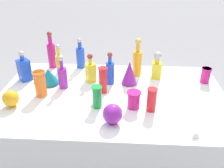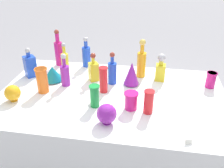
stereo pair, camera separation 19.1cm
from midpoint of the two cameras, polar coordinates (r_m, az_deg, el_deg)
The scene contains 22 objects.
ground_plane at distance 2.63m, azimuth 2.17°, elevation -16.67°, with size 40.00×40.00×0.00m, color gray.
display_table at distance 2.15m, azimuth 2.36°, elevation -4.23°, with size 1.95×1.21×0.76m.
tall_bottle_0 at distance 2.68m, azimuth -10.10°, elevation 7.33°, with size 0.08×0.08×0.39m.
tall_bottle_1 at distance 2.28m, azimuth 2.46°, elevation 2.83°, with size 0.08×0.08×0.31m.
tall_bottle_2 at distance 2.27m, azimuth -8.33°, elevation 2.31°, with size 0.08×0.08×0.31m.
tall_bottle_3 at distance 2.54m, azimuth -8.60°, elevation 5.25°, with size 0.07×0.07×0.30m.
tall_bottle_4 at distance 2.42m, azimuth 9.02°, elevation 4.99°, with size 0.09×0.09×0.38m.
tall_bottle_5 at distance 2.62m, azimuth -3.80°, elevation 6.56°, with size 0.09×0.09×0.32m.
square_decanter_0 at distance 2.39m, azimuth 13.32°, elevation 3.43°, with size 0.09×0.09×0.27m.
square_decanter_1 at distance 2.51m, azimuth -16.17°, elevation 4.10°, with size 0.14×0.14×0.29m.
square_decanter_2 at distance 2.33m, azimuth -1.91°, elevation 3.23°, with size 0.11×0.11×0.28m.
slender_vase_0 at distance 1.95m, azimuth -1.20°, elevation -2.69°, with size 0.08×0.08×0.18m.
slender_vase_1 at distance 2.43m, azimuth 23.82°, elevation 0.93°, with size 0.09×0.09×0.14m.
slender_vase_2 at distance 2.13m, azimuth 0.59°, elevation 1.07°, with size 0.08×0.08×0.23m.
slender_vase_3 at distance 1.94m, azimuth 7.21°, elevation -3.76°, with size 0.11×0.11×0.14m.
slender_vase_4 at distance 1.91m, azimuth 11.25°, elevation -3.97°, with size 0.08×0.08×0.19m.
slender_vase_5 at distance 2.19m, azimuth -13.32°, elevation 0.91°, with size 0.11×0.11×0.22m.
fluted_vase_0 at distance 2.38m, azimuth -11.20°, elevation 2.36°, with size 0.18×0.18×0.14m.
fluted_vase_1 at distance 2.27m, azimuth 6.94°, elevation 2.37°, with size 0.14×0.14×0.22m.
round_bowl_0 at distance 1.78m, azimuth 1.87°, elevation -6.92°, with size 0.14×0.14×0.15m.
round_bowl_1 at distance 2.15m, azimuth -19.46°, elevation -2.01°, with size 0.13×0.13×0.14m.
price_tag_left at distance 1.75m, azimuth 20.22°, elevation -12.35°, with size 0.05×0.01×0.03m, color white.
Camera 2 is at (0.30, -1.82, 1.88)m, focal length 40.00 mm.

